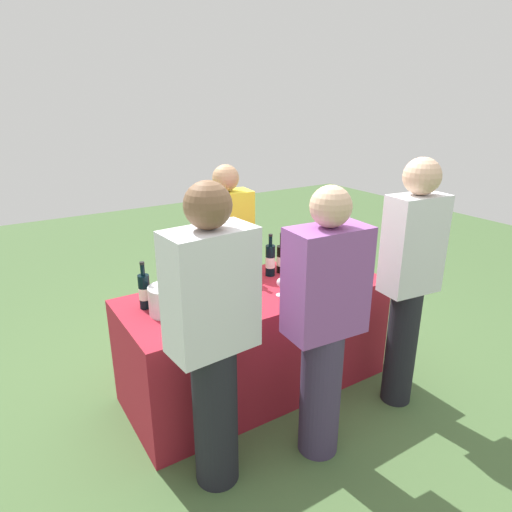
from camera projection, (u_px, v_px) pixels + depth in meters
ground_plane at (256, 385)px, 3.37m from camera, size 12.00×12.00×0.00m
tasting_table at (256, 339)px, 3.24m from camera, size 1.86×0.78×0.78m
wine_bottle_0 at (144, 291)px, 2.81m from camera, size 0.07×0.07×0.31m
wine_bottle_1 at (224, 273)px, 3.10m from camera, size 0.08×0.08×0.31m
wine_bottle_2 at (246, 268)px, 3.22m from camera, size 0.08×0.08×0.31m
wine_bottle_3 at (270, 260)px, 3.33m from camera, size 0.07×0.07×0.32m
wine_bottle_4 at (281, 259)px, 3.40m from camera, size 0.07×0.07×0.31m
wine_glass_0 at (201, 294)px, 2.79m from camera, size 0.07×0.07×0.15m
wine_glass_1 at (246, 289)px, 2.91m from camera, size 0.07×0.07×0.13m
wine_glass_2 at (281, 283)px, 3.00m from camera, size 0.07×0.07×0.13m
wine_glass_3 at (292, 276)px, 3.11m from camera, size 0.07×0.07×0.13m
ice_bucket at (167, 300)px, 2.76m from camera, size 0.23×0.23×0.18m
server_pouring at (227, 253)px, 3.67m from camera, size 0.42×0.26×1.55m
guest_0 at (213, 335)px, 2.26m from camera, size 0.46×0.27×1.69m
guest_1 at (324, 321)px, 2.48m from camera, size 0.45×0.27×1.63m
guest_2 at (410, 277)px, 2.91m from camera, size 0.39×0.25×1.70m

